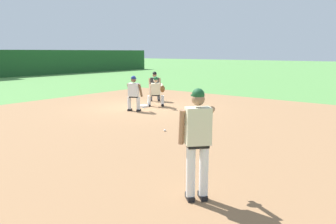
{
  "coord_description": "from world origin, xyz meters",
  "views": [
    {
      "loc": [
        -10.54,
        -9.73,
        2.42
      ],
      "look_at": [
        -4.39,
        -4.88,
        0.97
      ],
      "focal_mm": 35.0,
      "sensor_mm": 36.0,
      "label": 1
    }
  ],
  "objects_px": {
    "first_baseman": "(156,90)",
    "baserunner": "(134,92)",
    "baseball": "(165,130)",
    "pitcher": "(198,138)",
    "first_base_bag": "(143,106)",
    "umpire": "(155,85)"
  },
  "relations": [
    {
      "from": "first_baseman",
      "to": "baserunner",
      "type": "xyz_separation_m",
      "value": [
        -1.47,
        -0.03,
        0.06
      ]
    },
    {
      "from": "baseball",
      "to": "pitcher",
      "type": "bearing_deg",
      "value": -134.62
    },
    {
      "from": "baserunner",
      "to": "baseball",
      "type": "bearing_deg",
      "value": -121.44
    },
    {
      "from": "pitcher",
      "to": "first_baseman",
      "type": "height_order",
      "value": "pitcher"
    },
    {
      "from": "first_base_bag",
      "to": "baseball",
      "type": "bearing_deg",
      "value": -129.09
    },
    {
      "from": "first_base_bag",
      "to": "baserunner",
      "type": "height_order",
      "value": "baserunner"
    },
    {
      "from": "pitcher",
      "to": "baseball",
      "type": "bearing_deg",
      "value": 45.38
    },
    {
      "from": "baserunner",
      "to": "umpire",
      "type": "bearing_deg",
      "value": 23.65
    },
    {
      "from": "baseball",
      "to": "first_baseman",
      "type": "distance_m",
      "value": 4.77
    },
    {
      "from": "umpire",
      "to": "pitcher",
      "type": "bearing_deg",
      "value": -135.82
    },
    {
      "from": "first_base_bag",
      "to": "baseball",
      "type": "height_order",
      "value": "first_base_bag"
    },
    {
      "from": "baserunner",
      "to": "umpire",
      "type": "height_order",
      "value": "same"
    },
    {
      "from": "pitcher",
      "to": "umpire",
      "type": "xyz_separation_m",
      "value": [
        7.97,
        7.75,
        -0.27
      ]
    },
    {
      "from": "first_base_bag",
      "to": "baserunner",
      "type": "relative_size",
      "value": 0.26
    },
    {
      "from": "first_baseman",
      "to": "umpire",
      "type": "bearing_deg",
      "value": 42.97
    },
    {
      "from": "first_base_bag",
      "to": "pitcher",
      "type": "distance_m",
      "value": 9.38
    },
    {
      "from": "first_base_bag",
      "to": "baseball",
      "type": "xyz_separation_m",
      "value": [
        -2.92,
        -3.59,
        -0.01
      ]
    },
    {
      "from": "pitcher",
      "to": "baserunner",
      "type": "height_order",
      "value": "pitcher"
    },
    {
      "from": "first_baseman",
      "to": "umpire",
      "type": "distance_m",
      "value": 1.69
    },
    {
      "from": "baseball",
      "to": "first_baseman",
      "type": "bearing_deg",
      "value": 43.4
    },
    {
      "from": "pitcher",
      "to": "umpire",
      "type": "height_order",
      "value": "pitcher"
    },
    {
      "from": "pitcher",
      "to": "first_baseman",
      "type": "distance_m",
      "value": 9.44
    }
  ]
}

